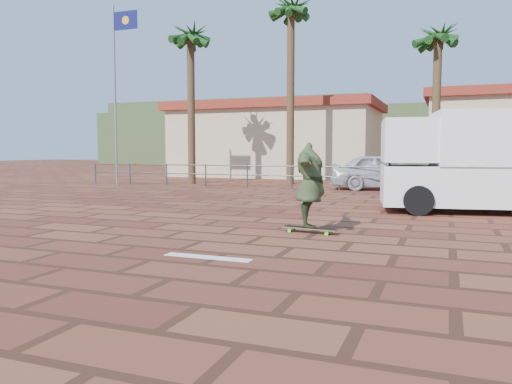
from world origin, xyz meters
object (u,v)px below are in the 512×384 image
Objects in this scene: skateboarder at (310,185)px; car_silver at (385,172)px; campervan at (484,160)px; car_white at (478,174)px; longboard at (310,229)px.

skateboarder is 11.49m from car_silver.
car_white is (0.21, 6.68, -0.66)m from campervan.
skateboarder is at bearing -134.48° from campervan.
skateboarder is at bearing 165.29° from car_white.
car_silver reaches higher than longboard.
skateboarder is 0.38× the size of campervan.
longboard is 0.85m from skateboarder.
car_white is at bearing -30.72° from skateboarder.
car_white is (3.57, 11.49, 0.62)m from longboard.
skateboarder is 0.47× the size of car_silver.
campervan is (3.36, 4.81, 1.28)m from longboard.
campervan reaches higher than car_white.
car_white is at bearing -101.47° from car_silver.
skateboarder is 0.47× the size of car_white.
car_silver reaches higher than car_white.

